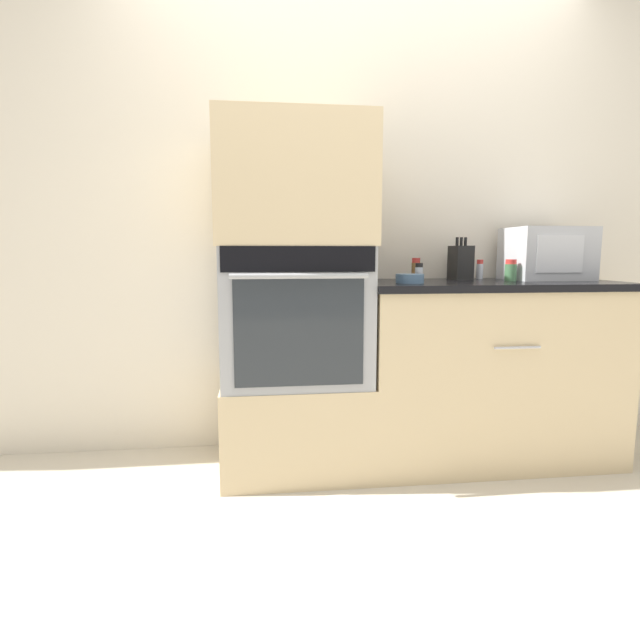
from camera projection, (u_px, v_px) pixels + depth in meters
ground_plane at (377, 488)px, 2.27m from camera, size 12.00×12.00×0.00m
wall_back at (354, 218)px, 2.73m from camera, size 8.00×0.05×2.50m
oven_cabinet_base at (295, 422)px, 2.49m from camera, size 0.70×0.60×0.45m
wall_oven at (294, 313)px, 2.42m from camera, size 0.68×0.64×0.64m
oven_cabinet_upper at (294, 186)px, 2.34m from camera, size 0.70×0.60×0.57m
counter_unit at (485, 370)px, 2.58m from camera, size 1.29×0.63×0.92m
microwave at (546, 254)px, 2.64m from camera, size 0.40×0.32×0.27m
knife_block at (461, 262)px, 2.66m from camera, size 0.09×0.14×0.22m
bowl at (410, 279)px, 2.36m from camera, size 0.13×0.13×0.04m
condiment_jar_near at (416, 269)px, 2.64m from camera, size 0.05×0.05×0.12m
condiment_jar_mid at (511, 271)px, 2.53m from camera, size 0.06×0.06×0.11m
condiment_jar_far at (480, 269)px, 2.75m from camera, size 0.04×0.04×0.11m
condiment_jar_back at (419, 273)px, 2.44m from camera, size 0.04×0.04×0.09m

